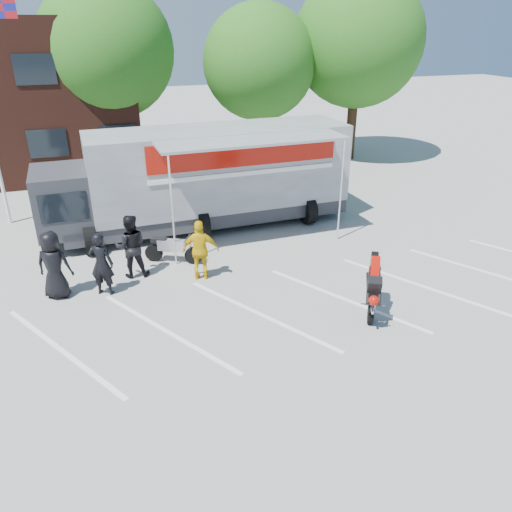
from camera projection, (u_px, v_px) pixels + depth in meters
ground at (266, 337)px, 11.84m from camera, size 100.00×100.00×0.00m
parking_bay_lines at (253, 315)px, 12.70m from camera, size 18.09×13.33×0.01m
tree_left at (106, 50)px, 22.57m from camera, size 6.12×6.12×8.64m
tree_mid at (259, 63)px, 24.01m from camera, size 5.44×5.44×7.68m
tree_right at (358, 41)px, 24.63m from camera, size 6.46×6.46×9.12m
transporter_truck at (209, 225)px, 18.29m from camera, size 11.10×5.56×3.49m
parked_motorcycle at (174, 262)px, 15.51m from camera, size 1.93×1.40×0.97m
stunt_bike_rider at (369, 310)px, 12.94m from camera, size 1.38×1.69×1.80m
spectator_leather_a at (54, 265)px, 13.21m from camera, size 1.08×0.90×1.88m
spectator_leather_b at (102, 264)px, 13.36m from camera, size 0.77×0.66×1.80m
spectator_leather_c at (131, 246)px, 14.30m from camera, size 1.00×0.82×1.89m
spectator_hivis at (201, 250)px, 14.17m from camera, size 1.12×0.68×1.78m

